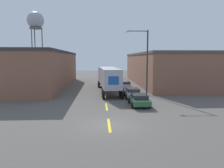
{
  "coord_description": "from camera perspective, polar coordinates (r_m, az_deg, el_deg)",
  "views": [
    {
      "loc": [
        -0.71,
        -16.43,
        5.12
      ],
      "look_at": [
        0.73,
        9.05,
        2.16
      ],
      "focal_mm": 35.0,
      "sensor_mm": 36.0,
      "label": 1
    }
  ],
  "objects": [
    {
      "name": "ground_plane",
      "position": [
        17.23,
        -0.75,
        -10.68
      ],
      "size": [
        160.0,
        160.0,
        0.0
      ],
      "primitive_type": "plane",
      "color": "#56514C"
    },
    {
      "name": "road_centerline",
      "position": [
        23.54,
        -1.45,
        -5.95
      ],
      "size": [
        0.2,
        16.54,
        0.01
      ],
      "color": "yellow",
      "rests_on": "ground_plane"
    },
    {
      "name": "warehouse_left",
      "position": [
        42.35,
        -16.97,
        3.79
      ],
      "size": [
        8.27,
        28.94,
        6.49
      ],
      "color": "brown",
      "rests_on": "ground_plane"
    },
    {
      "name": "warehouse_right",
      "position": [
        46.43,
        14.79,
        3.96
      ],
      "size": [
        14.06,
        28.59,
        6.29
      ],
      "color": "brown",
      "rests_on": "ground_plane"
    },
    {
      "name": "semi_truck",
      "position": [
        34.02,
        -1.04,
        1.87
      ],
      "size": [
        3.4,
        14.75,
        3.77
      ],
      "rotation": [
        0.0,
        0.0,
        0.05
      ],
      "color": "black",
      "rests_on": "ground_plane"
    },
    {
      "name": "parked_car_right_near",
      "position": [
        24.12,
        7.11,
        -4.04
      ],
      "size": [
        2.03,
        4.2,
        1.28
      ],
      "color": "#2D5B38",
      "rests_on": "ground_plane"
    },
    {
      "name": "parked_car_right_far",
      "position": [
        37.49,
        3.38,
        -0.19
      ],
      "size": [
        2.03,
        4.2,
        1.28
      ],
      "color": "#B2B2B7",
      "rests_on": "ground_plane"
    },
    {
      "name": "parked_car_right_mid",
      "position": [
        28.81,
        5.4,
        -2.27
      ],
      "size": [
        2.03,
        4.2,
        1.28
      ],
      "color": "silver",
      "rests_on": "ground_plane"
    },
    {
      "name": "water_tower",
      "position": [
        69.16,
        -19.34,
        15.17
      ],
      "size": [
        4.85,
        4.85,
        18.6
      ],
      "color": "#47474C",
      "rests_on": "ground_plane"
    },
    {
      "name": "street_lamp",
      "position": [
        31.01,
        8.53,
        6.8
      ],
      "size": [
        3.24,
        0.32,
        9.06
      ],
      "color": "#2D2D30",
      "rests_on": "ground_plane"
    }
  ]
}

